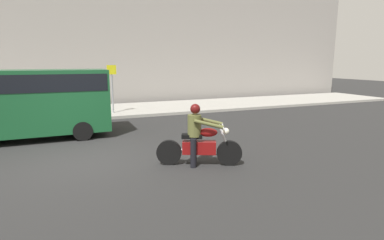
# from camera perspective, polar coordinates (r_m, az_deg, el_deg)

# --- Properties ---
(ground_plane) EXTENTS (80.00, 80.00, 0.00)m
(ground_plane) POSITION_cam_1_polar(r_m,az_deg,el_deg) (8.82, -19.26, -7.04)
(ground_plane) COLOR #252525
(sidewalk_slab) EXTENTS (40.00, 4.40, 0.14)m
(sidewalk_slab) POSITION_cam_1_polar(r_m,az_deg,el_deg) (16.61, -21.02, 1.24)
(sidewalk_slab) COLOR #99968E
(sidewalk_slab) RESTS_ON ground_plane
(building_facade) EXTENTS (40.00, 1.40, 11.78)m
(building_facade) POSITION_cam_1_polar(r_m,az_deg,el_deg) (20.09, -22.53, 19.36)
(building_facade) COLOR gray
(building_facade) RESTS_ON ground_plane
(motorcycle_with_rider_olive) EXTENTS (2.03, 1.07, 1.57)m
(motorcycle_with_rider_olive) POSITION_cam_1_polar(r_m,az_deg,el_deg) (7.81, 1.24, -3.75)
(motorcycle_with_rider_olive) COLOR black
(motorcycle_with_rider_olive) RESTS_ON ground_plane
(parked_van_forest_green) EXTENTS (4.97, 1.96, 2.33)m
(parked_van_forest_green) POSITION_cam_1_polar(r_m,az_deg,el_deg) (11.69, -27.58, 3.38)
(parked_van_forest_green) COLOR #164C28
(parked_van_forest_green) RESTS_ON ground_plane
(street_sign_post) EXTENTS (0.44, 0.08, 2.33)m
(street_sign_post) POSITION_cam_1_polar(r_m,az_deg,el_deg) (15.44, -14.50, 6.51)
(street_sign_post) COLOR gray
(street_sign_post) RESTS_ON sidewalk_slab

